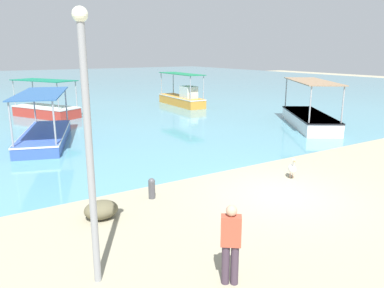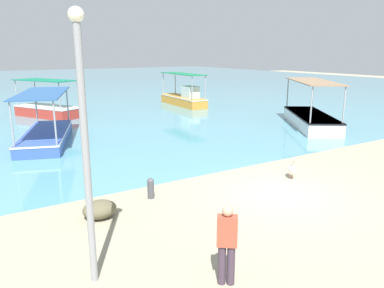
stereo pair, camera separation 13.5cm
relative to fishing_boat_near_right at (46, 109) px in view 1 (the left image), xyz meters
The scene contains 11 objects.
ground 20.04m from the fishing_boat_near_right, 80.50° to the right, with size 120.00×120.00×0.00m, color #9E977C.
harbor_water 28.44m from the fishing_boat_near_right, 83.32° to the left, with size 110.00×90.00×0.00m, color #5796A7.
fishing_boat_near_right is the anchor object (origin of this frame).
fishing_boat_near_left 11.16m from the fishing_boat_near_right, ahead, with size 1.78×5.96×2.71m.
fishing_boat_outer 8.32m from the fishing_boat_near_right, 101.78° to the right, with size 4.00×6.80×2.55m.
fishing_boat_far_right 18.02m from the fishing_boat_near_right, 43.44° to the right, with size 5.38×6.64×2.81m.
pelican 19.38m from the fishing_boat_near_right, 75.54° to the right, with size 0.56×0.72×0.80m.
lamp_post 21.56m from the fishing_boat_near_right, 98.79° to the right, with size 0.28×0.28×5.31m.
mooring_bollard 17.78m from the fishing_boat_near_right, 91.24° to the right, with size 0.22×0.22×0.67m.
fisherman_standing 22.70m from the fishing_boat_near_right, 92.65° to the right, with size 0.45×0.42×1.69m.
net_pile 18.47m from the fishing_boat_near_right, 96.93° to the right, with size 0.95×0.81×0.50m, color brown.
Camera 1 is at (-8.54, -8.15, 4.55)m, focal length 35.00 mm.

